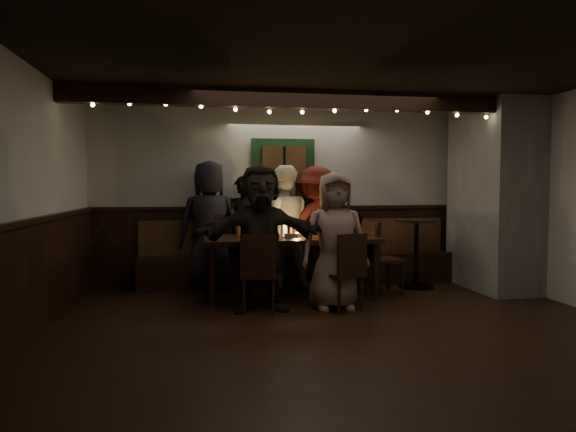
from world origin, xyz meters
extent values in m
cube|color=black|center=(0.00, 0.00, -0.01)|extent=(6.00, 5.00, 0.01)
cube|color=black|center=(0.00, 0.00, 2.60)|extent=(6.00, 5.00, 0.01)
cube|color=beige|center=(0.00, 2.50, 1.30)|extent=(6.00, 0.01, 2.60)
cube|color=beige|center=(-3.00, 0.00, 1.30)|extent=(0.01, 5.00, 2.60)
cube|color=black|center=(0.00, 2.48, 0.55)|extent=(6.00, 0.05, 1.10)
cube|color=black|center=(-2.98, 0.00, 0.55)|extent=(0.05, 5.00, 1.10)
cube|color=slate|center=(2.65, 1.50, 1.30)|extent=(0.70, 1.40, 2.60)
cube|color=black|center=(0.00, 2.23, 0.23)|extent=(4.60, 0.45, 0.45)
cube|color=#4E2C1B|center=(0.00, 2.41, 0.70)|extent=(4.60, 0.06, 0.50)
cube|color=#153B1C|center=(-0.20, 2.44, 1.65)|extent=(0.95, 0.04, 1.00)
cube|color=#4E2C1B|center=(-0.20, 2.38, 1.65)|extent=(0.64, 0.12, 0.76)
cube|color=black|center=(0.00, 1.00, 2.49)|extent=(6.00, 0.16, 0.22)
sphere|color=#FFE599|center=(-2.60, 0.98, 2.36)|extent=(0.04, 0.04, 0.04)
sphere|color=#FFE599|center=(-2.20, 0.98, 2.38)|extent=(0.04, 0.04, 0.04)
sphere|color=#FFE599|center=(-1.80, 0.98, 2.39)|extent=(0.04, 0.04, 0.04)
sphere|color=#FFE599|center=(-1.40, 0.98, 2.37)|extent=(0.04, 0.04, 0.04)
sphere|color=#FFE599|center=(-1.00, 0.98, 2.35)|extent=(0.04, 0.04, 0.04)
sphere|color=#FFE599|center=(-0.60, 0.98, 2.33)|extent=(0.04, 0.04, 0.04)
sphere|color=#FFE599|center=(-0.20, 0.98, 2.34)|extent=(0.04, 0.04, 0.04)
sphere|color=#FFE599|center=(0.20, 0.98, 2.36)|extent=(0.04, 0.04, 0.04)
sphere|color=#FFE599|center=(0.60, 0.98, 2.38)|extent=(0.04, 0.04, 0.04)
sphere|color=#FFE599|center=(1.00, 0.98, 2.39)|extent=(0.04, 0.04, 0.04)
sphere|color=#FFE599|center=(1.40, 0.98, 2.37)|extent=(0.04, 0.04, 0.04)
sphere|color=#FFE599|center=(1.80, 0.98, 2.35)|extent=(0.04, 0.04, 0.04)
sphere|color=#FFE599|center=(2.20, 0.98, 2.33)|extent=(0.04, 0.04, 0.04)
sphere|color=#FFE599|center=(2.60, 0.98, 2.34)|extent=(0.04, 0.04, 0.04)
cube|color=black|center=(-0.27, 1.40, 0.76)|extent=(2.21, 0.95, 0.06)
cylinder|color=black|center=(-1.29, 1.01, 0.36)|extent=(0.07, 0.07, 0.73)
cylinder|color=black|center=(-1.29, 1.79, 0.36)|extent=(0.07, 0.07, 0.73)
cylinder|color=black|center=(0.75, 1.01, 0.36)|extent=(0.07, 0.07, 0.73)
cylinder|color=black|center=(0.75, 1.79, 0.36)|extent=(0.07, 0.07, 0.73)
cylinder|color=#BF7226|center=(-0.93, 1.48, 0.86)|extent=(0.07, 0.07, 0.15)
cylinder|color=#BF7226|center=(-0.68, 1.19, 0.86)|extent=(0.07, 0.07, 0.15)
cylinder|color=silver|center=(-0.34, 1.57, 0.86)|extent=(0.07, 0.07, 0.15)
cylinder|color=#BF7226|center=(-0.05, 1.33, 0.86)|extent=(0.07, 0.07, 0.15)
cylinder|color=silver|center=(0.33, 1.63, 0.86)|extent=(0.07, 0.07, 0.15)
cylinder|color=#BF7226|center=(0.49, 1.27, 0.86)|extent=(0.07, 0.07, 0.15)
cylinder|color=white|center=(-0.83, 1.08, 0.80)|extent=(0.27, 0.27, 0.02)
cube|color=#B2B2B7|center=(-0.27, 1.35, 0.82)|extent=(0.17, 0.11, 0.05)
cylinder|color=#990C0C|center=(-0.30, 1.35, 0.87)|extent=(0.04, 0.04, 0.17)
cylinder|color=gold|center=(-0.24, 1.35, 0.87)|extent=(0.04, 0.04, 0.17)
cylinder|color=silver|center=(-0.18, 1.45, 0.83)|extent=(0.05, 0.05, 0.08)
sphere|color=#FFB24C|center=(-0.18, 1.45, 0.90)|extent=(0.03, 0.03, 0.03)
cube|color=black|center=(-0.73, 0.73, 0.42)|extent=(0.51, 0.51, 0.04)
cube|color=black|center=(-0.79, 0.55, 0.67)|extent=(0.40, 0.16, 0.47)
cylinder|color=black|center=(-0.52, 0.84, 0.20)|extent=(0.04, 0.04, 0.40)
cylinder|color=black|center=(-0.62, 0.52, 0.20)|extent=(0.04, 0.04, 0.40)
cylinder|color=black|center=(-0.84, 0.94, 0.20)|extent=(0.04, 0.04, 0.40)
cylinder|color=black|center=(-0.94, 0.62, 0.20)|extent=(0.04, 0.04, 0.40)
cube|color=black|center=(0.21, 0.63, 0.42)|extent=(0.54, 0.54, 0.04)
cube|color=black|center=(0.28, 0.46, 0.67)|extent=(0.39, 0.19, 0.47)
cylinder|color=black|center=(0.30, 0.85, 0.20)|extent=(0.04, 0.04, 0.40)
cylinder|color=black|center=(0.42, 0.54, 0.20)|extent=(0.04, 0.04, 0.40)
cylinder|color=black|center=(-0.01, 0.72, 0.20)|extent=(0.04, 0.04, 0.40)
cylinder|color=black|center=(0.12, 0.41, 0.20)|extent=(0.04, 0.04, 0.40)
cube|color=black|center=(1.01, 1.41, 0.45)|extent=(0.52, 0.52, 0.04)
cube|color=black|center=(0.81, 1.38, 0.73)|extent=(0.12, 0.44, 0.51)
cylinder|color=black|center=(1.22, 1.27, 0.22)|extent=(0.04, 0.04, 0.43)
cylinder|color=black|center=(0.87, 1.21, 0.22)|extent=(0.04, 0.04, 0.43)
cylinder|color=black|center=(1.15, 1.62, 0.22)|extent=(0.04, 0.04, 0.43)
cylinder|color=black|center=(0.80, 1.56, 0.22)|extent=(0.04, 0.04, 0.43)
cylinder|color=black|center=(1.61, 1.74, 0.01)|extent=(0.50, 0.50, 0.03)
cylinder|color=black|center=(1.61, 1.74, 0.48)|extent=(0.07, 0.07, 0.96)
cylinder|color=black|center=(1.61, 1.74, 0.96)|extent=(0.61, 0.61, 0.04)
imported|color=black|center=(-1.29, 2.14, 0.90)|extent=(0.92, 0.63, 1.80)
imported|color=black|center=(-0.82, 2.17, 0.80)|extent=(0.62, 0.44, 1.60)
imported|color=white|center=(-0.25, 2.17, 0.87)|extent=(0.88, 0.71, 1.75)
imported|color=#46140F|center=(0.25, 2.16, 0.87)|extent=(1.27, 0.98, 1.73)
imported|color=black|center=(0.56, 2.07, 0.75)|extent=(0.95, 0.59, 1.51)
imported|color=black|center=(-0.74, 0.74, 0.86)|extent=(1.61, 0.57, 1.71)
imported|color=#906D61|center=(0.13, 0.68, 0.81)|extent=(0.80, 0.53, 1.62)
camera|label=1|loc=(-1.41, -5.12, 1.45)|focal=32.00mm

